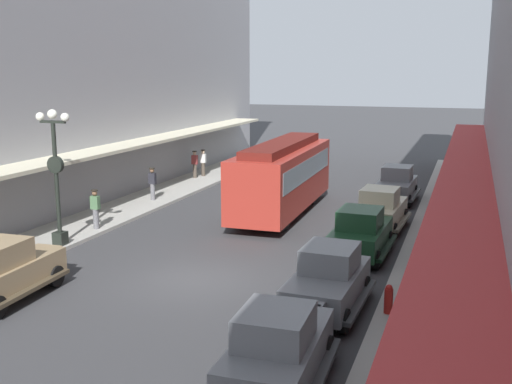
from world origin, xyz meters
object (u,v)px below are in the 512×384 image
object	(u,v)px
pedestrian_3	(195,164)
pedestrian_2	(95,209)
parked_car_3	(2,269)
parked_car_0	(380,208)
parked_car_6	(278,346)
parked_car_5	(396,184)
pedestrian_4	(453,189)
parked_car_1	(361,232)
parked_car_4	(328,279)
pedestrian_0	(459,181)
parked_car_2	(265,159)
pedestrian_5	(152,183)
streetcar	(283,174)
pedestrian_1	(203,162)
lamp_post_with_clock	(56,172)
fire_hydrant	(389,299)

from	to	relation	value
pedestrian_3	pedestrian_2	bearing A→B (deg)	-83.81
parked_car_3	pedestrian_3	size ratio (longest dim) A/B	2.59
parked_car_0	pedestrian_2	world-z (taller)	parked_car_0
parked_car_6	pedestrian_3	distance (m)	25.75
parked_car_5	pedestrian_4	distance (m)	2.98
parked_car_1	parked_car_3	distance (m)	12.11
parked_car_3	parked_car_4	xyz separation A→B (m)	(9.27, 2.37, 0.00)
parked_car_4	pedestrian_2	xyz separation A→B (m)	(-11.12, 5.17, 0.07)
pedestrian_4	parked_car_1	bearing A→B (deg)	-107.38
parked_car_4	pedestrian_3	distance (m)	21.87
pedestrian_4	pedestrian_0	bearing A→B (deg)	84.13
parked_car_3	parked_car_2	bearing A→B (deg)	89.82
pedestrian_3	pedestrian_4	size ratio (longest dim) A/B	1.02
parked_car_0	parked_car_5	bearing A→B (deg)	90.37
parked_car_6	pedestrian_5	bearing A→B (deg)	126.56
pedestrian_2	streetcar	bearing A→B (deg)	42.78
parked_car_5	pedestrian_1	bearing A→B (deg)	166.21
pedestrian_0	pedestrian_2	size ratio (longest dim) A/B	1.00
parked_car_0	parked_car_6	distance (m)	14.18
pedestrian_3	pedestrian_5	distance (m)	6.83
parked_car_6	lamp_post_with_clock	size ratio (longest dim) A/B	0.83
fire_hydrant	pedestrian_3	bearing A→B (deg)	128.39
parked_car_2	lamp_post_with_clock	bearing A→B (deg)	-95.51
pedestrian_1	pedestrian_3	xyz separation A→B (m)	(-0.23, -0.74, 0.00)
pedestrian_1	pedestrian_5	bearing A→B (deg)	-85.83
parked_car_1	pedestrian_2	xyz separation A→B (m)	(-11.11, -0.27, 0.07)
pedestrian_1	parked_car_5	bearing A→B (deg)	-13.79
parked_car_1	streetcar	world-z (taller)	streetcar
fire_hydrant	pedestrian_0	distance (m)	17.08
streetcar	pedestrian_2	distance (m)	8.77
pedestrian_1	pedestrian_5	world-z (taller)	same
parked_car_2	pedestrian_5	xyz separation A→B (m)	(-2.53, -10.69, 0.07)
pedestrian_3	pedestrian_5	xyz separation A→B (m)	(0.78, -6.79, 0.00)
pedestrian_1	parked_car_6	bearing A→B (deg)	-62.29
pedestrian_2	pedestrian_4	distance (m)	17.00
pedestrian_1	parked_car_4	bearing A→B (deg)	-56.71
streetcar	pedestrian_1	bearing A→B (deg)	134.84
parked_car_2	parked_car_3	size ratio (longest dim) A/B	0.99
parked_car_2	streetcar	bearing A→B (deg)	-67.43
parked_car_3	pedestrian_1	bearing A→B (deg)	98.12
parked_car_0	pedestrian_5	distance (m)	11.93
pedestrian_1	parked_car_1	bearing A→B (deg)	-47.21
parked_car_4	parked_car_2	bearing A→B (deg)	112.81
parked_car_4	fire_hydrant	bearing A→B (deg)	0.16
streetcar	pedestrian_4	xyz separation A→B (m)	(7.63, 3.68, -0.91)
pedestrian_3	parked_car_4	bearing A→B (deg)	-55.13
parked_car_2	pedestrian_2	bearing A→B (deg)	-96.59
pedestrian_0	lamp_post_with_clock	bearing A→B (deg)	-134.65
parked_car_2	streetcar	distance (m)	11.69
fire_hydrant	pedestrian_2	world-z (taller)	pedestrian_2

